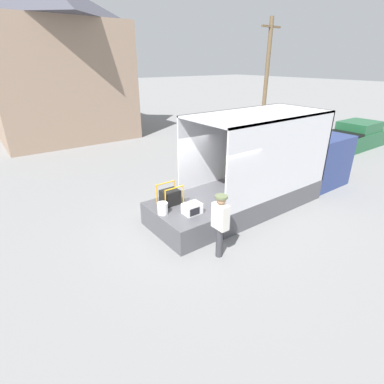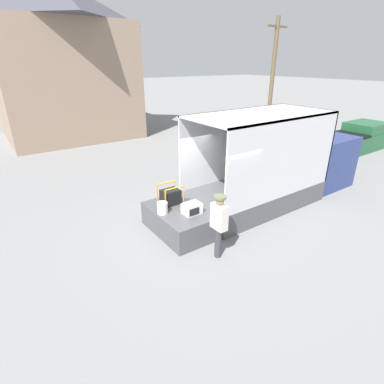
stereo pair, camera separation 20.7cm
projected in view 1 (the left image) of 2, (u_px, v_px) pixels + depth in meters
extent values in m
plane|color=gray|center=(199.00, 224.00, 9.49)|extent=(160.00, 160.00, 0.00)
cube|color=navy|center=(314.00, 159.00, 12.34)|extent=(2.27, 2.13, 2.02)
cube|color=#4C4C51|center=(253.00, 195.00, 10.66)|extent=(4.83, 2.31, 0.73)
cube|color=silver|center=(233.00, 144.00, 10.84)|extent=(4.83, 0.06, 2.48)
cube|color=silver|center=(284.00, 159.00, 9.18)|extent=(4.83, 0.06, 2.48)
cube|color=silver|center=(300.00, 140.00, 11.31)|extent=(0.06, 2.31, 2.48)
cube|color=silver|center=(260.00, 114.00, 9.52)|extent=(4.83, 2.31, 0.06)
cylinder|color=yellow|center=(239.00, 176.00, 10.79)|extent=(0.30, 0.30, 0.38)
cube|color=#2D7F33|center=(262.00, 192.00, 9.62)|extent=(0.44, 0.32, 0.25)
cube|color=#4C4C51|center=(180.00, 220.00, 8.94)|extent=(1.46, 2.20, 0.73)
cube|color=white|center=(192.00, 209.00, 8.50)|extent=(0.51, 0.39, 0.31)
cube|color=black|center=(195.00, 212.00, 8.33)|extent=(0.33, 0.01, 0.21)
cube|color=black|center=(170.00, 197.00, 9.05)|extent=(0.53, 0.43, 0.45)
cylinder|color=slate|center=(176.00, 195.00, 9.16)|extent=(0.20, 0.23, 0.23)
cylinder|color=orange|center=(165.00, 200.00, 8.66)|extent=(0.04, 0.04, 0.62)
cylinder|color=orange|center=(183.00, 195.00, 9.00)|extent=(0.04, 0.04, 0.62)
cylinder|color=orange|center=(157.00, 194.00, 9.02)|extent=(0.04, 0.04, 0.62)
cylinder|color=orange|center=(174.00, 189.00, 9.37)|extent=(0.04, 0.04, 0.62)
cylinder|color=orange|center=(174.00, 188.00, 8.71)|extent=(0.63, 0.04, 0.04)
cylinder|color=orange|center=(165.00, 183.00, 9.08)|extent=(0.63, 0.04, 0.04)
cylinder|color=silver|center=(163.00, 208.00, 8.48)|extent=(0.30, 0.30, 0.34)
cylinder|color=#38383D|center=(219.00, 242.00, 7.76)|extent=(0.18, 0.18, 0.85)
cube|color=beige|center=(220.00, 216.00, 7.46)|extent=(0.24, 0.44, 0.67)
sphere|color=tan|center=(221.00, 200.00, 7.27)|extent=(0.23, 0.23, 0.23)
cylinder|color=#606B47|center=(221.00, 197.00, 7.24)|extent=(0.31, 0.31, 0.06)
cube|color=#1E5633|center=(351.00, 140.00, 17.61)|extent=(5.15, 1.91, 0.91)
cube|color=#1E5633|center=(359.00, 126.00, 17.65)|extent=(2.27, 1.76, 0.56)
cube|color=black|center=(339.00, 135.00, 16.56)|extent=(2.06, 1.84, 0.12)
cube|color=gray|center=(58.00, 82.00, 19.25)|extent=(7.79, 7.15, 6.93)
cylinder|color=brown|center=(266.00, 77.00, 20.86)|extent=(0.28, 0.28, 7.40)
cube|color=brown|center=(271.00, 26.00, 19.61)|extent=(1.80, 0.14, 0.12)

